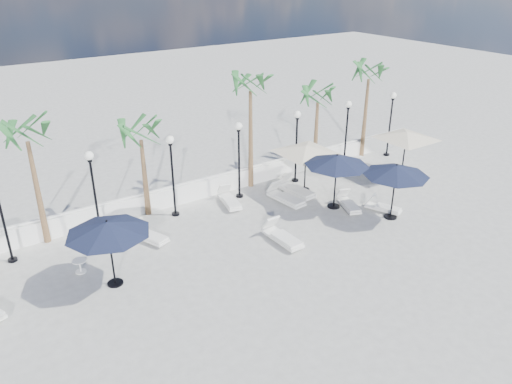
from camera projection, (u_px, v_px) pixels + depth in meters
ground at (326, 254)px, 19.95m from camera, size 100.00×100.00×0.00m
balustrade at (229, 181)px, 25.39m from camera, size 26.00×0.30×1.01m
lamppost_1 at (93, 183)px, 20.24m from camera, size 0.36×0.36×3.84m
lamppost_2 at (172, 165)px, 22.02m from camera, size 0.36×0.36×3.84m
lamppost_3 at (239, 150)px, 23.79m from camera, size 0.36×0.36×3.84m
lamppost_4 at (297, 136)px, 25.56m from camera, size 0.36×0.36×3.84m
lamppost_5 at (347, 125)px, 27.33m from camera, size 0.36×0.36×3.84m
lamppost_6 at (391, 115)px, 29.10m from camera, size 0.36×0.36×3.84m
palm_0 at (27, 138)px, 18.97m from camera, size 2.60×2.60×5.50m
palm_1 at (141, 137)px, 21.58m from camera, size 2.60×2.60×4.70m
palm_2 at (250, 88)px, 23.89m from camera, size 2.60×2.60×6.10m
palm_3 at (318, 100)px, 26.56m from camera, size 2.60×2.60×4.90m
palm_4 at (369, 77)px, 28.11m from camera, size 2.60×2.60×5.70m
lounger_1 at (148, 235)px, 20.88m from camera, size 1.28×1.99×0.71m
lounger_2 at (282, 236)px, 20.73m from camera, size 0.74×2.11×0.78m
lounger_3 at (286, 197)px, 24.15m from camera, size 0.92×2.21×0.81m
lounger_4 at (229, 200)px, 23.94m from camera, size 1.04×2.06×0.74m
lounger_5 at (383, 207)px, 23.33m from camera, size 1.16×1.77×0.63m
lounger_6 at (296, 189)px, 24.98m from camera, size 0.91×2.22×0.81m
lounger_7 at (349, 204)px, 23.60m from camera, size 1.18×1.90×0.68m
side_table_1 at (80, 265)px, 18.71m from camera, size 0.53×0.53×0.52m
side_table_2 at (359, 161)px, 28.47m from camera, size 0.53×0.53×0.52m
parasol_navy_left at (108, 228)px, 17.16m from camera, size 2.98×2.98×2.63m
parasol_navy_mid at (337, 161)px, 22.82m from camera, size 3.00×3.00×2.69m
parasol_navy_right at (396, 171)px, 21.85m from camera, size 2.95×2.95×2.64m
parasol_cream_sq_a at (306, 146)px, 24.57m from camera, size 5.24×5.24×2.57m
parasol_cream_sq_b at (407, 132)px, 26.34m from camera, size 5.31×5.31×2.66m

